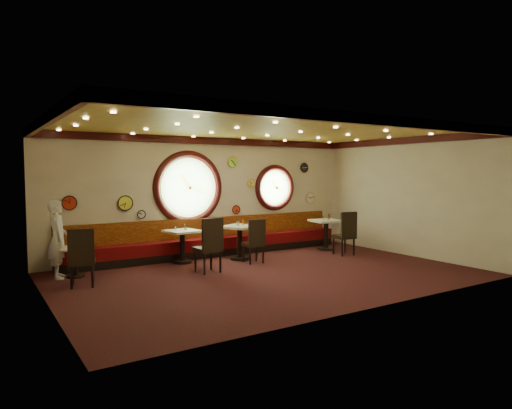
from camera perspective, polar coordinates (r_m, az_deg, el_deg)
The scene contains 48 objects.
floor at distance 10.21m, azimuth 1.70°, elevation -8.73°, with size 9.00×6.00×0.00m, color black.
ceiling at distance 10.00m, azimuth 1.74°, elevation 9.46°, with size 9.00×6.00×0.02m, color gold.
wall_back at distance 12.57m, azimuth -5.97°, elevation 1.02°, with size 9.00×0.02×3.20m, color beige.
wall_front at distance 7.69m, azimuth 14.36°, elevation -0.97°, with size 9.00×0.02×3.20m, color beige.
wall_left at distance 8.34m, azimuth -24.83°, elevation -0.83°, with size 0.02×6.00×3.20m, color beige.
wall_right at distance 13.04m, azimuth 18.32°, elevation 0.94°, with size 0.02×6.00×3.20m, color beige.
molding_back at distance 12.54m, azimuth -5.92°, elevation 7.92°, with size 9.00×0.10×0.18m, color black.
molding_front at distance 7.74m, azimuth 14.28°, elevation 10.27°, with size 9.00×0.10×0.18m, color black.
molding_left at distance 8.36m, azimuth -24.79°, elevation 9.54°, with size 0.10×6.00×0.18m, color black.
molding_right at distance 13.01m, azimuth 18.33°, elevation 7.59°, with size 0.10×6.00×0.18m, color black.
banquette_base at distance 12.49m, azimuth -5.35°, elevation -5.93°, with size 8.00×0.55×0.20m, color black.
banquette_seat at distance 12.45m, azimuth -5.36°, elevation -4.79°, with size 8.00×0.55×0.30m, color #58070B.
banquette_back at distance 12.59m, azimuth -5.82°, elevation -2.86°, with size 8.00×0.10×0.55m, color #650F08.
porthole_left_glass at distance 12.30m, azimuth -8.48°, elevation 2.10°, with size 1.66×1.66×0.02m, color #9AD07D.
porthole_left_frame at distance 12.29m, azimuth -8.45°, elevation 2.10°, with size 1.98×1.98×0.18m, color black.
porthole_left_ring at distance 12.26m, azimuth -8.39°, elevation 2.09°, with size 1.61×1.61×0.03m, color gold.
porthole_right_glass at distance 13.68m, azimuth 2.32°, elevation 2.12°, with size 1.10×1.10×0.02m, color #9AD07D.
porthole_right_frame at distance 13.66m, azimuth 2.35°, elevation 2.11°, with size 1.38×1.38×0.18m, color black.
porthole_right_ring at distance 13.64m, azimuth 2.42°, elevation 2.11°, with size 1.09×1.09×0.03m, color gold.
wall_clock_0 at distance 11.70m, azimuth -16.02°, elevation 0.17°, with size 0.36×0.36×0.03m, color #ECF235.
wall_clock_1 at distance 14.30m, azimuth 6.04°, elevation 4.58°, with size 0.28×0.28×0.03m, color black.
wall_clock_2 at distance 14.48m, azimuth 6.79°, elevation 0.81°, with size 0.34×0.34×0.03m, color silver.
wall_clock_3 at distance 11.40m, azimuth -22.31°, elevation 0.19°, with size 0.32×0.32×0.03m, color red.
wall_clock_4 at distance 11.84m, azimuth -14.14°, elevation -1.20°, with size 0.20×0.20×0.03m, color white.
wall_clock_5 at distance 12.87m, azimuth -2.92°, elevation 5.34°, with size 0.30×0.30×0.03m, color #9BDC45.
wall_clock_6 at distance 13.18m, azimuth -0.64°, elevation 2.70°, with size 0.22×0.22×0.03m, color #E5DA4C.
wall_clock_7 at distance 12.96m, azimuth -2.51°, elevation -0.65°, with size 0.24×0.24×0.03m, color red.
table_a at distance 10.60m, azimuth -21.67°, elevation -6.25°, with size 0.67×0.67×0.66m.
table_b at distance 11.53m, azimuth -9.19°, elevation -4.68°, with size 0.85×0.85×0.82m.
table_c at distance 11.83m, azimuth -2.05°, elevation -4.22°, with size 1.05×1.05×0.88m.
table_d at distance 13.45m, azimuth 8.75°, elevation -3.29°, with size 0.93×0.93×0.88m.
chair_a at distance 9.58m, azimuth -20.97°, elevation -5.78°, with size 0.59×0.59×0.72m.
chair_b at distance 10.27m, azimuth -5.75°, elevation -4.63°, with size 0.55×0.55×0.77m.
chair_c at distance 11.30m, azimuth -0.11°, elevation -4.23°, with size 0.50×0.50×0.68m.
chair_d at distance 12.63m, azimuth 11.22°, elevation -3.20°, with size 0.55×0.55×0.74m.
condiment_a_salt at distance 10.62m, azimuth -22.15°, elevation -4.67°, with size 0.03×0.03×0.09m, color silver.
condiment_b_salt at distance 11.50m, azimuth -10.03°, elevation -2.95°, with size 0.03×0.03×0.10m, color silver.
condiment_c_salt at distance 11.79m, azimuth -2.42°, elevation -2.41°, with size 0.04×0.04×0.10m, color silver.
condiment_d_salt at distance 13.44m, azimuth 8.39°, elevation -1.65°, with size 0.04×0.04×0.11m, color silver.
condiment_a_pepper at distance 10.59m, azimuth -21.37°, elevation -4.66°, with size 0.04×0.04×0.10m, color #BCBCC0.
condiment_b_pepper at distance 11.47m, azimuth -8.73°, elevation -2.97°, with size 0.03×0.03×0.09m, color silver.
condiment_c_pepper at distance 11.78m, azimuth -2.19°, elevation -2.39°, with size 0.04×0.04×0.11m, color silver.
condiment_d_pepper at distance 13.43m, azimuth 9.01°, elevation -1.70°, with size 0.03×0.03×0.09m, color silver.
condiment_a_bottle at distance 10.58m, azimuth -21.53°, elevation -4.52°, with size 0.05×0.05×0.15m, color orange.
condiment_b_bottle at distance 11.57m, azimuth -8.85°, elevation -2.78°, with size 0.04×0.04×0.14m, color gold.
condiment_c_bottle at distance 11.92m, azimuth -1.63°, elevation -2.23°, with size 0.05×0.05×0.15m, color gold.
condiment_d_bottle at distance 13.57m, azimuth 9.14°, elevation -1.49°, with size 0.05×0.05×0.17m, color gold.
waiter at distance 10.57m, azimuth -23.54°, elevation -3.97°, with size 0.62×0.40×1.69m, color white.
Camera 1 is at (-5.58, -8.24, 2.25)m, focal length 32.00 mm.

